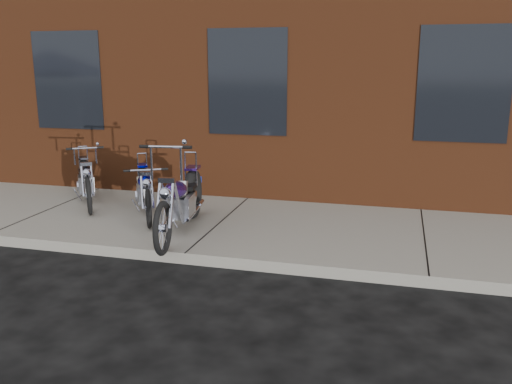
# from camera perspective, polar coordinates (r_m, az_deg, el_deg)

# --- Properties ---
(ground) EXTENTS (120.00, 120.00, 0.00)m
(ground) POSITION_cam_1_polar(r_m,az_deg,el_deg) (7.09, -7.49, -7.56)
(ground) COLOR black
(ground) RESTS_ON ground
(sidewalk) EXTENTS (22.00, 3.00, 0.15)m
(sidewalk) POSITION_cam_1_polar(r_m,az_deg,el_deg) (8.40, -3.65, -3.57)
(sidewalk) COLOR gray
(sidewalk) RESTS_ON ground
(building_brick) EXTENTS (22.00, 10.00, 8.00)m
(building_brick) POSITION_cam_1_polar(r_m,az_deg,el_deg) (14.41, 4.76, 19.28)
(building_brick) COLOR #602D14
(building_brick) RESTS_ON ground
(chopper_purple) EXTENTS (0.63, 2.42, 1.36)m
(chopper_purple) POSITION_cam_1_polar(r_m,az_deg,el_deg) (7.75, -7.95, -1.18)
(chopper_purple) COLOR black
(chopper_purple) RESTS_ON sidewalk
(chopper_blue) EXTENTS (1.09, 1.85, 0.90)m
(chopper_blue) POSITION_cam_1_polar(r_m,az_deg,el_deg) (8.83, -11.57, 0.03)
(chopper_blue) COLOR black
(chopper_blue) RESTS_ON sidewalk
(chopper_third) EXTENTS (1.26, 1.77, 1.06)m
(chopper_third) POSITION_cam_1_polar(r_m,az_deg,el_deg) (9.81, -17.43, 1.05)
(chopper_third) COLOR black
(chopper_third) RESTS_ON sidewalk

